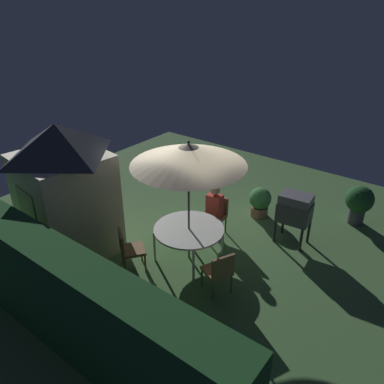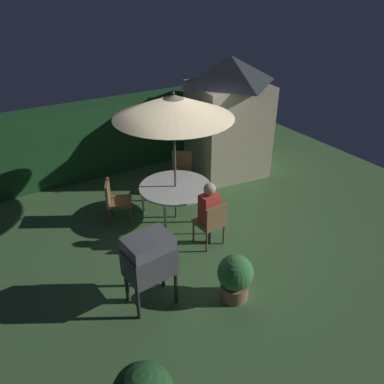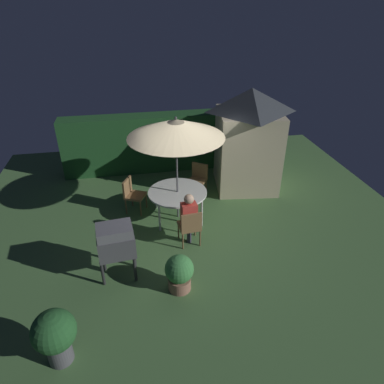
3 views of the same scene
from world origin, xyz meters
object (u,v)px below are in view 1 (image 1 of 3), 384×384
object	(u,v)px
patio_umbrella	(189,154)
chair_far_side	(128,248)
chair_near_shed	(216,213)
potted_plant_by_shed	(260,201)
chair_toward_hedge	(219,270)
potted_plant_by_grill	(359,202)
person_in_red	(215,205)
garden_shed	(65,190)
bbq_grill	(295,209)
patio_table	(189,230)

from	to	relation	value
patio_umbrella	chair_far_side	bearing A→B (deg)	54.94
chair_near_shed	potted_plant_by_shed	size ratio (longest dim) A/B	1.17
chair_toward_hedge	potted_plant_by_grill	bearing A→B (deg)	-107.14
patio_umbrella	person_in_red	world-z (taller)	patio_umbrella
patio_umbrella	garden_shed	bearing A→B (deg)	30.66
bbq_grill	chair_far_side	world-z (taller)	bbq_grill
chair_near_shed	chair_toward_hedge	xyz separation A→B (m)	(-1.21, 1.67, 0.00)
chair_far_side	bbq_grill	bearing A→B (deg)	-126.99
potted_plant_by_shed	person_in_red	xyz separation A→B (m)	(0.43, 1.38, 0.37)
chair_near_shed	chair_toward_hedge	distance (m)	2.06
bbq_grill	chair_toward_hedge	distance (m)	2.43
chair_near_shed	person_in_red	xyz separation A→B (m)	(-0.01, 0.09, 0.26)
chair_far_side	person_in_red	size ratio (longest dim) A/B	0.71
potted_plant_by_grill	person_in_red	size ratio (longest dim) A/B	0.78
chair_near_shed	patio_umbrella	bearing A→B (deg)	95.30
chair_toward_hedge	potted_plant_by_grill	xyz separation A→B (m)	(-1.27, -4.10, 0.06)
bbq_grill	chair_near_shed	distance (m)	1.75
chair_toward_hedge	potted_plant_by_grill	world-z (taller)	potted_plant_by_grill
bbq_grill	potted_plant_by_shed	size ratio (longest dim) A/B	1.56
chair_near_shed	potted_plant_by_shed	world-z (taller)	chair_near_shed
chair_toward_hedge	person_in_red	world-z (taller)	person_in_red
bbq_grill	garden_shed	bearing A→B (deg)	40.97
patio_table	potted_plant_by_grill	size ratio (longest dim) A/B	1.47
patio_table	chair_toward_hedge	size ratio (longest dim) A/B	1.61
patio_table	chair_near_shed	distance (m)	1.18
garden_shed	potted_plant_by_grill	xyz separation A→B (m)	(-4.55, -4.89, -0.87)
garden_shed	chair_far_side	distance (m)	1.75
potted_plant_by_grill	person_in_red	bearing A→B (deg)	45.60
patio_umbrella	chair_toward_hedge	world-z (taller)	patio_umbrella
garden_shed	bbq_grill	world-z (taller)	garden_shed
person_in_red	potted_plant_by_shed	bearing A→B (deg)	-107.33
garden_shed	patio_umbrella	world-z (taller)	garden_shed
patio_umbrella	potted_plant_by_grill	world-z (taller)	patio_umbrella
garden_shed	patio_umbrella	bearing A→B (deg)	-149.34
bbq_grill	chair_toward_hedge	size ratio (longest dim) A/B	1.33
bbq_grill	potted_plant_by_grill	distance (m)	1.96
potted_plant_by_shed	person_in_red	world-z (taller)	person_in_red
patio_table	patio_umbrella	size ratio (longest dim) A/B	0.55
chair_far_side	garden_shed	bearing A→B (deg)	10.22
patio_table	person_in_red	size ratio (longest dim) A/B	1.15
patio_umbrella	chair_near_shed	size ratio (longest dim) A/B	2.92
chair_far_side	patio_table	bearing A→B (deg)	-125.06
chair_far_side	potted_plant_by_grill	size ratio (longest dim) A/B	0.91
potted_plant_by_shed	potted_plant_by_grill	distance (m)	2.34
chair_far_side	person_in_red	world-z (taller)	person_in_red
patio_umbrella	chair_near_shed	bearing A→B (deg)	-84.70
garden_shed	chair_toward_hedge	distance (m)	3.50
potted_plant_by_shed	potted_plant_by_grill	size ratio (longest dim) A/B	0.78
garden_shed	chair_far_side	world-z (taller)	garden_shed
bbq_grill	potted_plant_by_grill	xyz separation A→B (m)	(-0.91, -1.72, -0.27)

